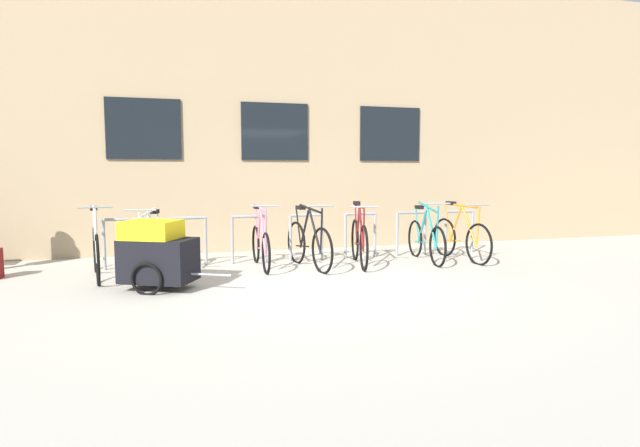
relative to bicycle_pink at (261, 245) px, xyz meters
name	(u,v)px	position (x,y,z in m)	size (l,w,h in m)	color
ground_plane	(320,284)	(0.59, -1.44, -0.37)	(42.00, 42.00, 0.00)	#B2ADA0
storefront_building	(252,123)	(0.59, 4.66, 2.36)	(28.00, 5.84, 5.46)	tan
bike_rack	(306,232)	(0.88, 0.46, 0.13)	(6.61, 0.05, 0.82)	gray
bicycle_pink	(261,245)	(0.00, 0.00, 0.00)	(0.44, 1.70, 1.06)	black
bicycle_maroon	(359,241)	(1.62, -0.21, 0.03)	(0.51, 1.72, 1.06)	black
bicycle_black	(309,243)	(0.74, -0.22, 0.02)	(0.46, 1.72, 1.06)	black
bicycle_teal	(426,239)	(2.85, -0.18, 0.01)	(0.44, 1.73, 1.06)	black
bicycle_silver	(96,251)	(-2.44, -0.16, 0.03)	(0.45, 1.76, 1.10)	black
bicycle_orange	(461,238)	(3.50, -0.23, 0.02)	(0.44, 1.73, 1.03)	black
bicycle_white	(150,249)	(-1.69, -0.17, 0.02)	(0.53, 1.66, 1.04)	black
bike_trailer	(157,254)	(-1.56, -1.18, 0.10)	(1.43, 0.94, 0.93)	black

